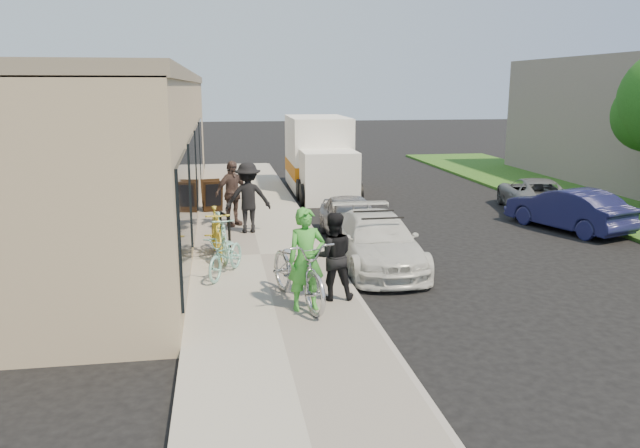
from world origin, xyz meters
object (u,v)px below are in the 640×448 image
man_standing (333,256)px  bystander_a (248,198)px  cruiser_bike_a (221,237)px  far_car_gray (534,195)px  sandwich_board (212,196)px  bike_rack (225,228)px  sedan_silver (351,219)px  moving_truck (320,159)px  cruiser_bike_b (226,255)px  sedan_white (377,241)px  woman_rider (306,259)px  bystander_b (232,193)px  cruiser_bike_c (216,233)px  far_car_blue (568,209)px  tandem_bike (298,270)px

man_standing → bystander_a: bearing=-75.1°
cruiser_bike_a → far_car_gray: bearing=15.8°
sandwich_board → bike_rack: bearing=-97.1°
sedan_silver → moving_truck: 7.58m
sandwich_board → cruiser_bike_a: 5.43m
cruiser_bike_a → cruiser_bike_b: cruiser_bike_a is taller
sedan_white → sandwich_board: bearing=121.7°
bike_rack → woman_rider: (1.30, -4.12, 0.34)m
moving_truck → far_car_gray: (6.07, -4.75, -0.69)m
woman_rider → bystander_b: (-1.07, 6.78, 0.01)m
bike_rack → bystander_a: size_ratio=0.49×
woman_rider → cruiser_bike_b: (-1.31, 2.18, -0.46)m
moving_truck → sandwich_board: bearing=-134.1°
cruiser_bike_a → cruiser_bike_c: cruiser_bike_c is taller
far_car_gray → bystander_b: bystander_b is taller
moving_truck → far_car_blue: moving_truck is taller
cruiser_bike_b → sandwich_board: bearing=116.1°
far_car_blue → sandwich_board: bearing=-38.8°
bystander_a → bystander_b: bystander_a is taller
bike_rack → far_car_gray: bearing=21.8°
moving_truck → sedan_white: bearing=-91.1°
sedan_white → far_car_gray: size_ratio=1.04×
sedan_white → bystander_b: bearing=128.2°
moving_truck → cruiser_bike_c: (-3.80, -9.16, -0.52)m
cruiser_bike_b → cruiser_bike_c: bearing=121.1°
far_car_gray → cruiser_bike_b: size_ratio=2.41×
bike_rack → sandwich_board: size_ratio=0.93×
bike_rack → tandem_bike: (1.21, -3.77, 0.06)m
sandwich_board → tandem_bike: (1.52, -8.49, 0.11)m
far_car_gray → cruiser_bike_a: (-9.77, -4.57, 0.11)m
bystander_a → woman_rider: bearing=93.9°
moving_truck → far_car_gray: bearing=-37.0°
moving_truck → cruiser_bike_b: 11.18m
cruiser_bike_c → man_standing: bearing=-62.9°
sedan_silver → man_standing: (-1.36, -4.73, 0.37)m
moving_truck → far_car_gray: moving_truck is taller
woman_rider → bike_rack: bearing=101.5°
woman_rider → bystander_a: 5.95m
sedan_silver → woman_rider: (-1.90, -5.19, 0.46)m
far_car_gray → far_car_blue: bearing=95.0°
woman_rider → bystander_a: (-0.68, 5.91, 0.03)m
cruiser_bike_c → bystander_b: (0.43, 3.21, 0.33)m
woman_rider → moving_truck: bearing=73.7°
sedan_silver → man_standing: bearing=-105.3°
sedan_silver → bystander_a: bystander_a is taller
bike_rack → sedan_silver: bearing=18.5°
sedan_silver → tandem_bike: size_ratio=1.48×
woman_rider → bystander_a: bearing=90.5°
man_standing → cruiser_bike_b: bearing=-40.6°
sedan_silver → far_car_gray: (6.48, 2.79, -0.03)m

